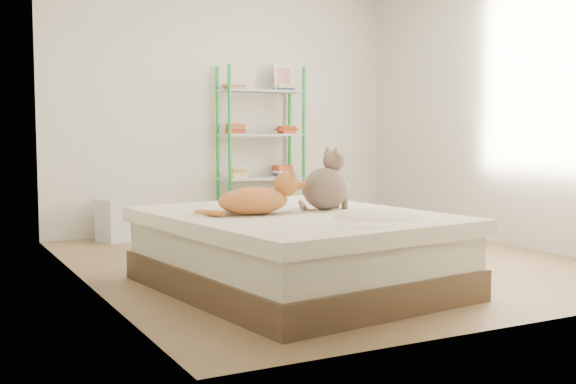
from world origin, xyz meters
TOP-DOWN VIEW (x-y plane):
  - room at (0.00, 0.00)m, footprint 3.81×4.21m
  - bed at (-0.70, -0.75)m, footprint 1.84×2.19m
  - orange_cat at (-0.99, -0.71)m, footprint 0.56×0.31m
  - grey_cat at (-0.43, -0.68)m, footprint 0.41×0.36m
  - shelf_unit at (0.31, 1.88)m, footprint 0.88×0.36m
  - cardboard_box at (0.36, 1.06)m, footprint 0.50×0.49m
  - white_bin at (-1.23, 1.85)m, footprint 0.43×0.40m

SIDE VIEW (x-z plane):
  - cardboard_box at x=0.36m, z-range -0.02..0.35m
  - white_bin at x=-1.23m, z-range 0.00..0.41m
  - bed at x=-0.70m, z-range 0.00..0.51m
  - orange_cat at x=-0.99m, z-range 0.51..0.74m
  - grey_cat at x=-0.43m, z-range 0.51..0.93m
  - shelf_unit at x=0.31m, z-range -0.01..1.73m
  - room at x=0.00m, z-range 0.00..2.61m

